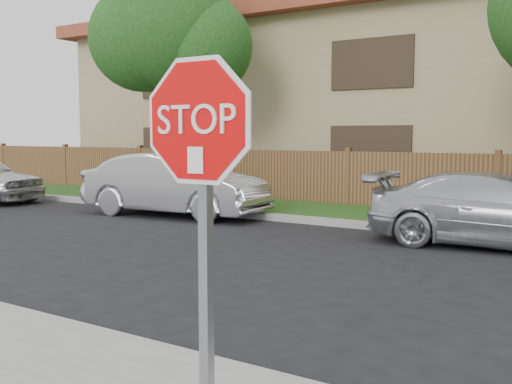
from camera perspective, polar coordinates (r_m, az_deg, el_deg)
The scene contains 8 objects.
ground at distance 5.54m, azimuth -2.88°, elevation -16.48°, with size 90.00×90.00×0.00m, color black.
far_curb at distance 12.83m, azimuth 19.06°, elevation -3.77°, with size 70.00×0.30×0.15m, color gray.
grass_strip at distance 14.42m, azimuth 20.66°, elevation -2.89°, with size 70.00×3.00×0.12m, color #1E4714.
fence at distance 15.90m, azimuth 22.00°, elevation 0.50°, with size 70.00×0.12×1.60m, color #4E2D1B.
tree_left at distance 18.50m, azimuth -8.28°, elevation 15.23°, with size 4.80×3.90×7.78m.
stop_sign at distance 3.42m, azimuth -5.31°, elevation 1.38°, with size 1.01×0.13×2.55m.
sedan_left at distance 15.35m, azimuth -7.72°, elevation 0.68°, with size 1.69×4.86×1.60m, color #B9B8BD.
sedan_right at distance 11.88m, azimuth 22.03°, elevation -1.63°, with size 1.92×4.71×1.37m, color #B8B9C0.
Camera 1 is at (3.02, -4.16, 2.07)m, focal length 42.00 mm.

